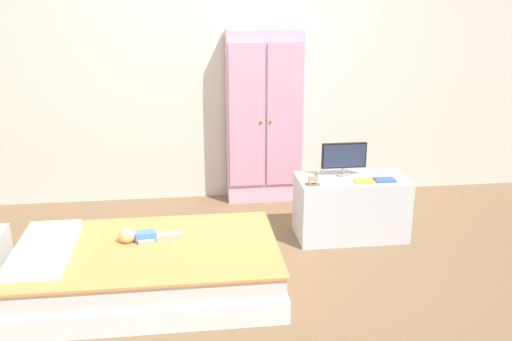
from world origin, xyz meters
name	(u,v)px	position (x,y,z in m)	size (l,w,h in m)	color
ground_plane	(248,277)	(0.00, 0.00, -0.01)	(10.00, 10.00, 0.02)	brown
back_wall	(226,45)	(0.00, 1.57, 1.35)	(6.40, 0.05, 2.70)	silver
bed	(149,269)	(-0.63, -0.10, 0.14)	(1.61, 0.99, 0.29)	white
pillow	(45,248)	(-1.23, -0.10, 0.32)	(0.32, 0.71, 0.06)	silver
doll	(139,236)	(-0.69, -0.01, 0.33)	(0.39, 0.14, 0.10)	#4C84C6
wardrobe	(264,117)	(0.31, 1.42, 0.75)	(0.64, 0.25, 1.49)	#EFADCC
tv_stand	(351,207)	(0.84, 0.54, 0.23)	(0.81, 0.41, 0.47)	silver
tv_monitor	(344,157)	(0.79, 0.61, 0.61)	(0.34, 0.10, 0.25)	#99999E
rocking_horse_toy	(314,178)	(0.52, 0.41, 0.52)	(0.10, 0.04, 0.12)	#8E6642
book_yellow	(364,181)	(0.90, 0.44, 0.47)	(0.14, 0.10, 0.01)	gold
book_blue	(385,180)	(1.06, 0.44, 0.47)	(0.15, 0.10, 0.02)	blue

